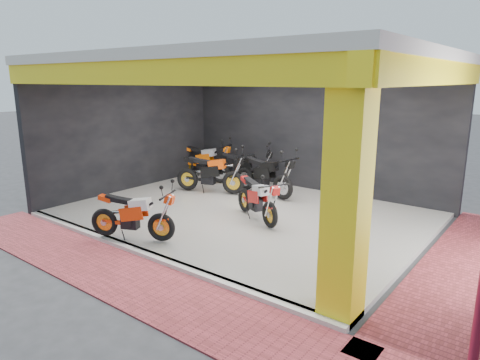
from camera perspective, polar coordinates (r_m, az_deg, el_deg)
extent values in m
plane|color=#2D2D30|center=(8.85, -7.45, -8.00)|extent=(80.00, 80.00, 0.00)
cube|color=silver|center=(10.25, 0.49, -4.59)|extent=(8.00, 6.00, 0.10)
cube|color=beige|center=(9.77, 0.53, 15.64)|extent=(8.40, 6.40, 0.20)
cube|color=black|center=(12.46, 9.22, 6.43)|extent=(8.20, 0.20, 3.50)
cube|color=black|center=(12.75, -14.43, 6.34)|extent=(0.20, 6.20, 3.50)
cube|color=yellow|center=(5.65, 14.06, -1.91)|extent=(0.50, 0.50, 3.50)
cube|color=yellow|center=(7.59, -13.71, 13.71)|extent=(8.40, 0.30, 0.40)
cube|color=yellow|center=(8.01, 24.62, 12.87)|extent=(0.30, 6.40, 0.40)
cube|color=silver|center=(8.20, -12.57, -9.60)|extent=(8.00, 0.20, 0.10)
cube|color=#973138|center=(7.79, -17.03, -11.43)|extent=(9.00, 1.40, 0.03)
cube|color=#973138|center=(8.47, 27.79, -10.38)|extent=(1.40, 7.00, 0.03)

